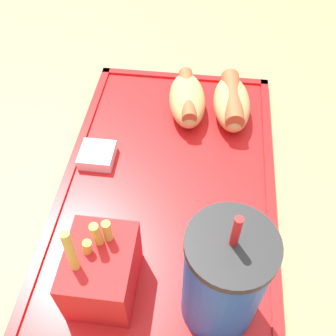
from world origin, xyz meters
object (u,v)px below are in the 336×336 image
Objects in this scene: hot_dog_far at (232,102)px; fries_carton at (102,270)px; hot_dog_near at (187,99)px; sauce_cup_mayo at (97,155)px; soda_cup at (224,279)px.

fries_carton is (0.30, -0.13, 0.01)m from hot_dog_far.
sauce_cup_mayo is (0.11, -0.11, -0.02)m from hot_dog_near.
hot_dog_near is at bearing 135.00° from sauce_cup_mayo.
hot_dog_far is 0.98× the size of hot_dog_near.
sauce_cup_mayo is at bearing -137.36° from soda_cup.
hot_dog_near is (-0.30, -0.06, -0.05)m from soda_cup.
soda_cup is 1.44× the size of hot_dog_far.
hot_dog_far is 2.58× the size of sauce_cup_mayo.
soda_cup is at bearing 42.64° from sauce_cup_mayo.
hot_dog_far is 0.22m from sauce_cup_mayo.
hot_dog_far is 1.01× the size of fries_carton.
soda_cup is 1.41× the size of hot_dog_near.
sauce_cup_mayo is at bearing -45.00° from hot_dog_near.
fries_carton is at bearing -23.82° from hot_dog_far.
soda_cup is 0.26m from sauce_cup_mayo.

